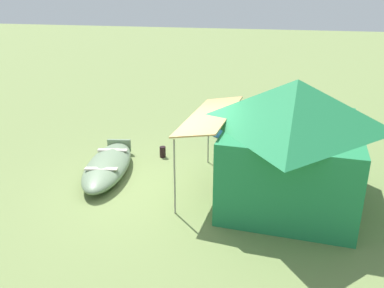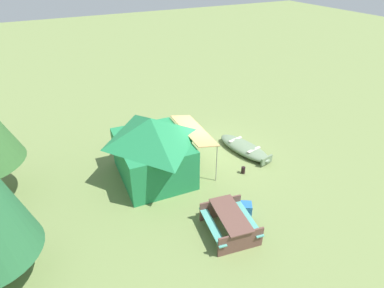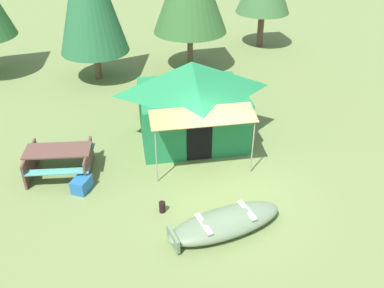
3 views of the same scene
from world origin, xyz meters
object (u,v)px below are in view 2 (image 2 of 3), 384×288
Objects in this scene: beached_rowboat at (244,148)px; canvas_cabin_tent at (153,147)px; picnic_table at (230,221)px; cooler_box at (244,208)px; fuel_can at (243,170)px.

canvas_cabin_tent is (0.19, 4.35, 1.13)m from beached_rowboat.
picnic_table is 1.17m from cooler_box.
beached_rowboat reaches higher than fuel_can.
picnic_table reaches higher than beached_rowboat.
canvas_cabin_tent is at bearing 65.24° from fuel_can.
beached_rowboat is 1.51× the size of picnic_table.
canvas_cabin_tent is 6.81× the size of cooler_box.
cooler_box is (0.58, -0.96, -0.31)m from picnic_table.
beached_rowboat is 0.80× the size of canvas_cabin_tent.
fuel_can is (-1.55, -3.36, -1.22)m from canvas_cabin_tent.
beached_rowboat is at bearing -36.27° from fuel_can.
beached_rowboat is 5.15m from picnic_table.
cooler_box is at bearing 145.62° from fuel_can.
canvas_cabin_tent is 4.23m from cooler_box.
cooler_box is at bearing 144.84° from beached_rowboat.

